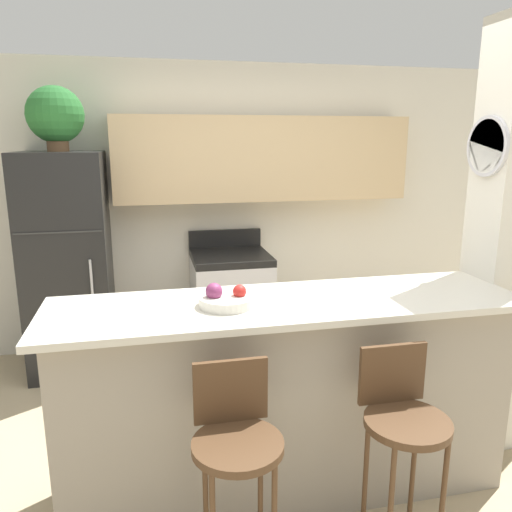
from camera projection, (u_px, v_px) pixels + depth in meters
name	position (u px, v px, depth m)	size (l,w,h in m)	color
ground_plane	(286.00, 486.00, 2.78)	(14.00, 14.00, 0.00)	tan
wall_back	(238.00, 187.00, 4.54)	(5.60, 0.38, 2.55)	silver
pillar_right	(505.00, 244.00, 2.96)	(0.38, 0.34, 2.55)	silver
counter_bar	(287.00, 397.00, 2.66)	(2.43, 0.65, 1.09)	gray
refrigerator	(69.00, 264.00, 4.05)	(0.65, 0.70, 1.79)	black
stove_range	(231.00, 303.00, 4.46)	(0.67, 0.66, 1.07)	silver
bar_stool_left	(236.00, 445.00, 2.04)	(0.38, 0.38, 0.99)	#4C331E
bar_stool_right	(403.00, 423.00, 2.20)	(0.38, 0.38, 0.99)	#4C331E
potted_plant_on_fridge	(55.00, 116.00, 3.79)	(0.43, 0.43, 0.49)	brown
fruit_bowl	(226.00, 299.00, 2.44)	(0.28, 0.28, 0.12)	silver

